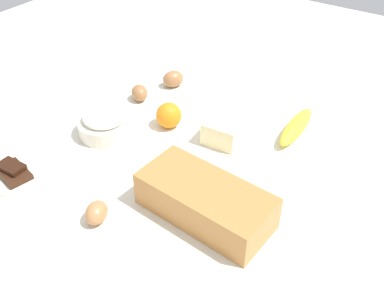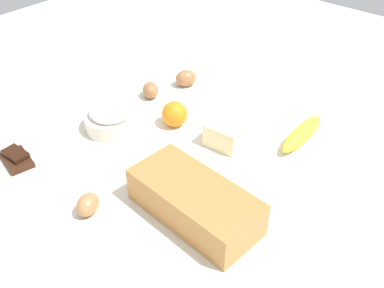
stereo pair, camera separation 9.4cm
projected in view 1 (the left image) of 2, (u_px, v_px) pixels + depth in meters
The scene contains 10 objects.
ground_plane at pixel (192, 160), 1.09m from camera, with size 2.40×2.40×0.02m, color silver.
loaf_pan at pixel (205, 200), 0.91m from camera, with size 0.29×0.15×0.08m.
flour_bowl at pixel (105, 122), 1.14m from camera, with size 0.14×0.14×0.07m.
banana at pixel (296, 127), 1.15m from camera, with size 0.19×0.04×0.04m, color yellow.
orange_fruit at pixel (169, 115), 1.17m from camera, with size 0.07×0.07×0.07m, color orange.
butter_block at pixel (222, 133), 1.11m from camera, with size 0.09×0.06×0.06m, color #F4EDB2.
egg_near_butter at pixel (173, 79), 1.34m from camera, with size 0.05×0.05×0.06m, color #A36D42.
egg_beside_bowl at pixel (96, 213), 0.91m from camera, with size 0.04×0.04×0.06m, color #B57A4A.
egg_loose at pixel (139, 93), 1.28m from camera, with size 0.05×0.05×0.06m, color #9D6940.
chocolate_plate at pixel (14, 174), 1.02m from camera, with size 0.13×0.13×0.03m.
Camera 1 is at (-0.47, 0.70, 0.68)m, focal length 41.46 mm.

